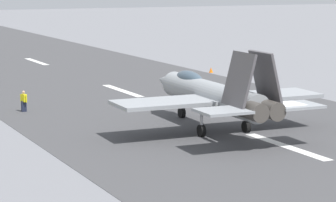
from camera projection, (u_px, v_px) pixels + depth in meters
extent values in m
plane|color=slate|center=(278.00, 144.00, 45.62)|extent=(400.00, 400.00, 0.00)
cube|color=#434244|center=(278.00, 144.00, 45.62)|extent=(240.00, 26.00, 0.02)
cube|color=white|center=(286.00, 146.00, 44.84)|extent=(8.00, 0.70, 0.00)
cube|color=white|center=(122.00, 91.00, 66.99)|extent=(8.00, 0.70, 0.00)
cube|color=white|center=(36.00, 62.00, 90.33)|extent=(8.00, 0.70, 0.00)
cylinder|color=#93979C|center=(211.00, 95.00, 49.53)|extent=(12.02, 2.23, 1.75)
cone|color=#93979C|center=(166.00, 81.00, 56.18)|extent=(2.82, 1.60, 1.49)
ellipsoid|color=#3F5160|center=(189.00, 79.00, 52.48)|extent=(3.64, 1.24, 1.10)
cylinder|color=#47423D|center=(252.00, 111.00, 43.77)|extent=(2.24, 1.19, 1.10)
cylinder|color=#47423D|center=(268.00, 109.00, 44.21)|extent=(2.24, 1.19, 1.10)
cube|color=#93979C|center=(163.00, 103.00, 47.10)|extent=(3.64, 6.13, 0.24)
cube|color=#93979C|center=(271.00, 95.00, 50.19)|extent=(3.64, 6.13, 0.24)
cube|color=#93979C|center=(223.00, 111.00, 43.02)|extent=(2.51, 2.89, 0.16)
cube|color=#93979C|center=(295.00, 105.00, 44.93)|extent=(2.51, 2.89, 0.16)
cube|color=#4F4C50|center=(239.00, 80.00, 44.20)|extent=(2.64, 1.05, 3.14)
cube|color=#4F4C50|center=(266.00, 78.00, 44.91)|extent=(2.64, 1.05, 3.14)
cylinder|color=silver|center=(182.00, 108.00, 53.94)|extent=(0.18, 0.18, 1.40)
cylinder|color=black|center=(182.00, 113.00, 53.99)|extent=(0.77, 0.33, 0.76)
cylinder|color=silver|center=(201.00, 126.00, 47.52)|extent=(0.18, 0.18, 1.40)
cylinder|color=black|center=(201.00, 131.00, 47.57)|extent=(0.77, 0.33, 0.76)
cylinder|color=silver|center=(246.00, 122.00, 48.79)|extent=(0.18, 0.18, 1.40)
cylinder|color=black|center=(246.00, 127.00, 48.85)|extent=(0.77, 0.33, 0.76)
cube|color=#1E2338|center=(24.00, 106.00, 56.44)|extent=(0.24, 0.36, 0.84)
cube|color=yellow|center=(24.00, 98.00, 56.34)|extent=(0.52, 0.43, 0.57)
sphere|color=tan|center=(23.00, 92.00, 56.27)|extent=(0.22, 0.22, 0.22)
cylinder|color=yellow|center=(21.00, 98.00, 56.54)|extent=(0.10, 0.10, 0.53)
cylinder|color=yellow|center=(26.00, 99.00, 56.16)|extent=(0.10, 0.10, 0.53)
cone|color=orange|center=(211.00, 70.00, 79.89)|extent=(0.44, 0.44, 0.55)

